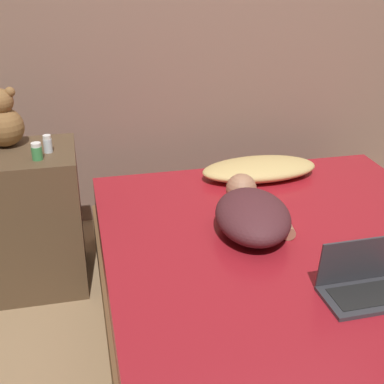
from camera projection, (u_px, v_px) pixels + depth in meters
name	position (u px, v px, depth m)	size (l,w,h in m)	color
ground_plane	(288.00, 317.00, 2.48)	(12.00, 12.00, 0.00)	#937551
bed	(291.00, 282.00, 2.39)	(1.67, 1.81, 0.40)	brown
nightstand	(25.00, 220.00, 2.59)	(0.53, 0.44, 0.70)	brown
pillow	(259.00, 169.00, 2.92)	(0.64, 0.30, 0.10)	tan
person_lying	(252.00, 213.00, 2.38)	(0.39, 0.63, 0.17)	#4C2328
laptop	(364.00, 283.00, 1.96)	(0.33, 0.21, 0.21)	#333338
teddy_bear	(3.00, 121.00, 2.47)	(0.18, 0.18, 0.28)	brown
bottle_green	(37.00, 151.00, 2.34)	(0.05, 0.05, 0.08)	#3D8E4C
bottle_clear	(48.00, 144.00, 2.42)	(0.04, 0.04, 0.08)	silver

